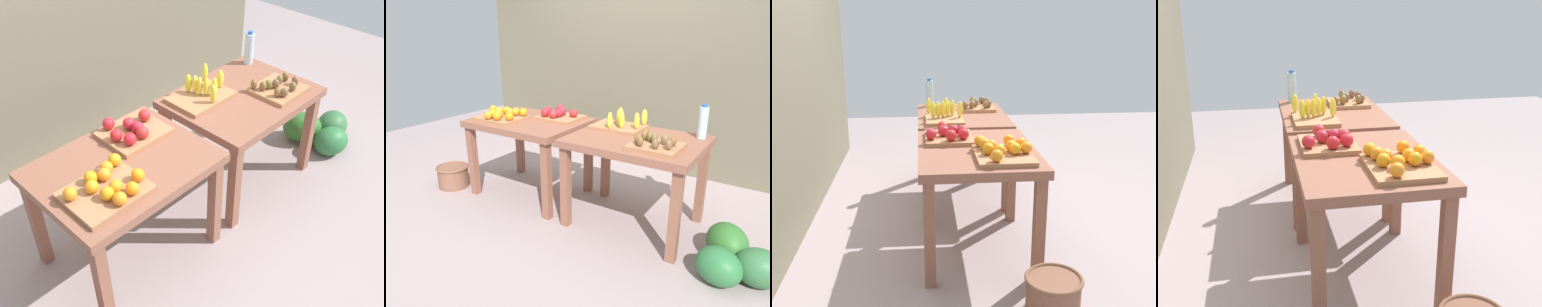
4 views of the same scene
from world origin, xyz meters
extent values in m
plane|color=gray|center=(0.00, 0.00, 0.00)|extent=(8.00, 8.00, 0.00)
cube|color=#6B644F|center=(0.00, 1.35, 1.50)|extent=(4.40, 0.12, 3.00)
cube|color=brown|center=(-0.56, 0.00, 0.73)|extent=(1.04, 0.80, 0.06)
cube|color=brown|center=(-1.02, -0.34, 0.35)|extent=(0.07, 0.07, 0.70)
cube|color=brown|center=(-0.10, -0.34, 0.35)|extent=(0.07, 0.07, 0.70)
cube|color=brown|center=(-1.02, 0.34, 0.35)|extent=(0.07, 0.07, 0.70)
cube|color=brown|center=(-0.10, 0.34, 0.35)|extent=(0.07, 0.07, 0.70)
cube|color=brown|center=(0.56, 0.00, 0.73)|extent=(1.04, 0.80, 0.06)
cube|color=brown|center=(0.10, -0.34, 0.35)|extent=(0.07, 0.07, 0.70)
cube|color=brown|center=(1.02, -0.34, 0.35)|extent=(0.07, 0.07, 0.70)
cube|color=brown|center=(0.10, 0.34, 0.35)|extent=(0.07, 0.07, 0.70)
cube|color=brown|center=(1.02, 0.34, 0.35)|extent=(0.07, 0.07, 0.70)
cube|color=#A8734D|center=(-0.79, -0.14, 0.78)|extent=(0.44, 0.36, 0.03)
sphere|color=orange|center=(-0.76, -0.20, 0.83)|extent=(0.08, 0.08, 0.08)
sphere|color=orange|center=(-0.70, -0.04, 0.83)|extent=(0.11, 0.11, 0.08)
sphere|color=orange|center=(-0.80, -0.29, 0.83)|extent=(0.11, 0.11, 0.08)
sphere|color=orange|center=(-0.71, -0.28, 0.83)|extent=(0.09, 0.09, 0.08)
sphere|color=orange|center=(-0.96, -0.07, 0.83)|extent=(0.08, 0.08, 0.08)
sphere|color=orange|center=(-0.61, -0.21, 0.83)|extent=(0.11, 0.11, 0.08)
sphere|color=orange|center=(-0.74, -0.07, 0.83)|extent=(0.08, 0.08, 0.08)
sphere|color=orange|center=(-0.83, -0.21, 0.83)|extent=(0.11, 0.11, 0.08)
sphere|color=orange|center=(-0.85, -0.11, 0.83)|extent=(0.10, 0.10, 0.08)
sphere|color=orange|center=(-0.81, -0.04, 0.83)|extent=(0.11, 0.11, 0.08)
sphere|color=orange|center=(-0.62, -0.01, 0.83)|extent=(0.11, 0.11, 0.08)
cube|color=#A8734D|center=(-0.32, 0.18, 0.78)|extent=(0.40, 0.34, 0.03)
sphere|color=red|center=(-0.42, 0.31, 0.83)|extent=(0.11, 0.11, 0.08)
sphere|color=red|center=(-0.31, 0.14, 0.83)|extent=(0.09, 0.09, 0.08)
sphere|color=red|center=(-0.33, 0.08, 0.83)|extent=(0.11, 0.11, 0.08)
sphere|color=red|center=(-0.46, 0.17, 0.83)|extent=(0.10, 0.10, 0.08)
sphere|color=red|center=(-0.32, 0.21, 0.83)|extent=(0.09, 0.09, 0.08)
sphere|color=red|center=(-0.43, 0.08, 0.83)|extent=(0.10, 0.10, 0.08)
sphere|color=red|center=(-0.19, 0.22, 0.83)|extent=(0.11, 0.11, 0.08)
cube|color=#A8734D|center=(0.30, 0.18, 0.78)|extent=(0.44, 0.32, 0.03)
ellipsoid|color=yellow|center=(0.28, 0.27, 0.86)|extent=(0.07, 0.06, 0.14)
ellipsoid|color=yellow|center=(0.49, 0.30, 0.86)|extent=(0.07, 0.06, 0.14)
ellipsoid|color=yellow|center=(0.33, 0.14, 0.86)|extent=(0.06, 0.05, 0.14)
ellipsoid|color=yellow|center=(0.30, 0.19, 0.86)|extent=(0.06, 0.06, 0.14)
ellipsoid|color=yellow|center=(0.30, 0.23, 0.86)|extent=(0.06, 0.06, 0.14)
ellipsoid|color=yellow|center=(0.37, 0.10, 0.86)|extent=(0.06, 0.05, 0.14)
ellipsoid|color=yellow|center=(0.29, 0.04, 0.86)|extent=(0.04, 0.05, 0.14)
ellipsoid|color=yellow|center=(0.48, 0.15, 0.86)|extent=(0.06, 0.05, 0.14)
cube|color=#A8734D|center=(0.78, -0.16, 0.78)|extent=(0.36, 0.32, 0.03)
ellipsoid|color=brown|center=(0.81, -0.26, 0.83)|extent=(0.07, 0.07, 0.07)
ellipsoid|color=brown|center=(0.90, -0.14, 0.83)|extent=(0.06, 0.07, 0.07)
ellipsoid|color=brown|center=(0.83, -0.13, 0.83)|extent=(0.07, 0.06, 0.07)
ellipsoid|color=brown|center=(0.90, -0.22, 0.83)|extent=(0.05, 0.06, 0.07)
ellipsoid|color=brown|center=(0.70, -0.27, 0.83)|extent=(0.07, 0.07, 0.07)
ellipsoid|color=brown|center=(0.71, -0.12, 0.83)|extent=(0.07, 0.07, 0.07)
ellipsoid|color=brown|center=(0.65, -0.04, 0.83)|extent=(0.07, 0.07, 0.07)
ellipsoid|color=brown|center=(0.67, -0.23, 0.83)|extent=(0.06, 0.05, 0.07)
ellipsoid|color=brown|center=(0.76, -0.15, 0.83)|extent=(0.05, 0.06, 0.07)
ellipsoid|color=brown|center=(0.67, -0.10, 0.83)|extent=(0.05, 0.06, 0.07)
cylinder|color=silver|center=(0.98, 0.28, 0.89)|extent=(0.07, 0.07, 0.25)
cylinder|color=blue|center=(0.98, 0.28, 1.02)|extent=(0.04, 0.04, 0.02)
ellipsoid|color=#31693A|center=(1.57, -0.28, 0.13)|extent=(0.34, 0.30, 0.26)
ellipsoid|color=#306D2B|center=(1.34, -0.11, 0.14)|extent=(0.42, 0.44, 0.28)
ellipsoid|color=#2C6E3A|center=(1.35, -0.40, 0.13)|extent=(0.38, 0.35, 0.25)
cylinder|color=brown|center=(-1.35, -0.35, 0.11)|extent=(0.31, 0.31, 0.21)
torus|color=brown|center=(-1.35, -0.35, 0.21)|extent=(0.34, 0.34, 0.02)
camera|label=1|loc=(-1.80, -1.78, 2.48)|focal=43.22mm
camera|label=2|loc=(1.64, -2.50, 1.57)|focal=32.92mm
camera|label=3|loc=(-3.61, 0.37, 1.65)|focal=43.67mm
camera|label=4|loc=(-3.10, 0.60, 1.68)|focal=44.75mm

